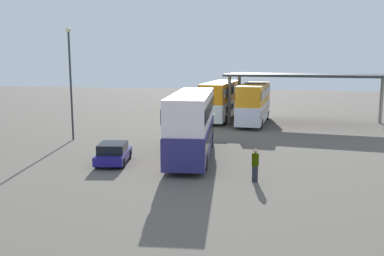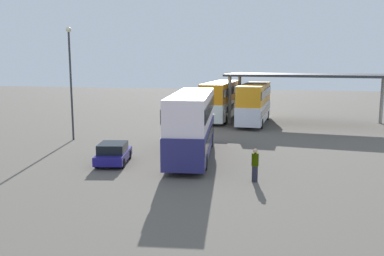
{
  "view_description": "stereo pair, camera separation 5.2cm",
  "coord_description": "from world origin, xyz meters",
  "px_view_note": "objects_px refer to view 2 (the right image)",
  "views": [
    {
      "loc": [
        6.51,
        -24.5,
        6.53
      ],
      "look_at": [
        0.76,
        2.76,
        2.0
      ],
      "focal_mm": 39.16,
      "sensor_mm": 36.0,
      "label": 1
    },
    {
      "loc": [
        6.56,
        -24.49,
        6.53
      ],
      "look_at": [
        0.76,
        2.76,
        2.0
      ],
      "focal_mm": 39.16,
      "sensor_mm": 36.0,
      "label": 2
    }
  ],
  "objects_px": {
    "lamppost_tall": "(70,71)",
    "pedestrian_waiting": "(255,165)",
    "double_decker_mid_row": "(254,102)",
    "double_decker_main": "(192,122)",
    "double_decker_near_canopy": "(221,99)",
    "parked_hatchback": "(113,153)"
  },
  "relations": [
    {
      "from": "double_decker_near_canopy",
      "to": "pedestrian_waiting",
      "type": "distance_m",
      "value": 24.05
    },
    {
      "from": "double_decker_main",
      "to": "lamppost_tall",
      "type": "height_order",
      "value": "lamppost_tall"
    },
    {
      "from": "parked_hatchback",
      "to": "lamppost_tall",
      "type": "relative_size",
      "value": 0.44
    },
    {
      "from": "double_decker_near_canopy",
      "to": "double_decker_mid_row",
      "type": "xyz_separation_m",
      "value": [
        3.79,
        -2.13,
        -0.02
      ]
    },
    {
      "from": "double_decker_mid_row",
      "to": "lamppost_tall",
      "type": "bearing_deg",
      "value": 134.19
    },
    {
      "from": "lamppost_tall",
      "to": "pedestrian_waiting",
      "type": "distance_m",
      "value": 18.59
    },
    {
      "from": "double_decker_mid_row",
      "to": "pedestrian_waiting",
      "type": "xyz_separation_m",
      "value": [
        1.43,
        -21.3,
        -1.34
      ]
    },
    {
      "from": "double_decker_near_canopy",
      "to": "pedestrian_waiting",
      "type": "height_order",
      "value": "double_decker_near_canopy"
    },
    {
      "from": "double_decker_near_canopy",
      "to": "double_decker_mid_row",
      "type": "bearing_deg",
      "value": -116.44
    },
    {
      "from": "lamppost_tall",
      "to": "pedestrian_waiting",
      "type": "relative_size",
      "value": 5.01
    },
    {
      "from": "pedestrian_waiting",
      "to": "double_decker_mid_row",
      "type": "bearing_deg",
      "value": 107.86
    },
    {
      "from": "parked_hatchback",
      "to": "double_decker_mid_row",
      "type": "xyz_separation_m",
      "value": [
        7.65,
        19.1,
        1.59
      ]
    },
    {
      "from": "double_decker_main",
      "to": "lamppost_tall",
      "type": "distance_m",
      "value": 12.11
    },
    {
      "from": "parked_hatchback",
      "to": "pedestrian_waiting",
      "type": "relative_size",
      "value": 2.18
    },
    {
      "from": "lamppost_tall",
      "to": "double_decker_main",
      "type": "bearing_deg",
      "value": -20.41
    },
    {
      "from": "lamppost_tall",
      "to": "pedestrian_waiting",
      "type": "bearing_deg",
      "value": -30.48
    },
    {
      "from": "parked_hatchback",
      "to": "double_decker_near_canopy",
      "type": "height_order",
      "value": "double_decker_near_canopy"
    },
    {
      "from": "pedestrian_waiting",
      "to": "lamppost_tall",
      "type": "bearing_deg",
      "value": 163.54
    },
    {
      "from": "double_decker_mid_row",
      "to": "pedestrian_waiting",
      "type": "distance_m",
      "value": 21.39
    },
    {
      "from": "double_decker_near_canopy",
      "to": "double_decker_main",
      "type": "bearing_deg",
      "value": -175.03
    },
    {
      "from": "pedestrian_waiting",
      "to": "double_decker_near_canopy",
      "type": "bearing_deg",
      "value": 116.58
    },
    {
      "from": "pedestrian_waiting",
      "to": "parked_hatchback",
      "type": "bearing_deg",
      "value": -179.59
    }
  ]
}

